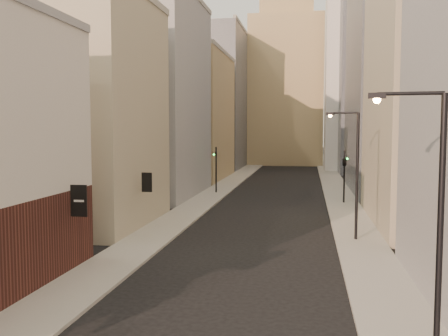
% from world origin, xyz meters
% --- Properties ---
extents(sidewalk_left, '(3.00, 140.00, 0.15)m').
position_xyz_m(sidewalk_left, '(-6.50, 55.00, 0.07)').
color(sidewalk_left, '#99968D').
rests_on(sidewalk_left, ground).
extents(sidewalk_right, '(3.00, 140.00, 0.15)m').
position_xyz_m(sidewalk_right, '(6.50, 55.00, 0.07)').
color(sidewalk_right, '#99968D').
rests_on(sidewalk_right, ground).
extents(left_bldg_beige, '(8.00, 12.00, 16.00)m').
position_xyz_m(left_bldg_beige, '(-12.00, 26.00, 8.00)').
color(left_bldg_beige, tan).
rests_on(left_bldg_beige, ground).
extents(left_bldg_grey, '(8.00, 16.00, 20.00)m').
position_xyz_m(left_bldg_grey, '(-12.00, 42.00, 10.00)').
color(left_bldg_grey, gray).
rests_on(left_bldg_grey, ground).
extents(left_bldg_tan, '(8.00, 18.00, 17.00)m').
position_xyz_m(left_bldg_tan, '(-12.00, 60.00, 8.50)').
color(left_bldg_tan, tan).
rests_on(left_bldg_tan, ground).
extents(left_bldg_wingrid, '(8.00, 20.00, 24.00)m').
position_xyz_m(left_bldg_wingrid, '(-12.00, 80.00, 12.00)').
color(left_bldg_wingrid, gray).
rests_on(left_bldg_wingrid, ground).
extents(right_bldg_beige, '(8.00, 16.00, 20.00)m').
position_xyz_m(right_bldg_beige, '(12.00, 30.00, 10.00)').
color(right_bldg_beige, tan).
rests_on(right_bldg_beige, ground).
extents(right_bldg_wingrid, '(8.00, 20.00, 26.00)m').
position_xyz_m(right_bldg_wingrid, '(12.00, 50.00, 13.00)').
color(right_bldg_wingrid, gray).
rests_on(right_bldg_wingrid, ground).
extents(highrise, '(21.00, 23.00, 51.20)m').
position_xyz_m(highrise, '(18.00, 78.00, 25.66)').
color(highrise, gray).
rests_on(highrise, ground).
extents(clock_tower, '(14.00, 14.00, 44.90)m').
position_xyz_m(clock_tower, '(-1.00, 92.00, 17.63)').
color(clock_tower, tan).
rests_on(clock_tower, ground).
extents(white_tower, '(8.00, 8.00, 41.50)m').
position_xyz_m(white_tower, '(10.00, 78.00, 18.61)').
color(white_tower, silver).
rests_on(white_tower, ground).
extents(streetlamp_near, '(2.10, 0.36, 8.00)m').
position_xyz_m(streetlamp_near, '(6.70, 6.76, 4.57)').
color(streetlamp_near, black).
rests_on(streetlamp_near, ground).
extents(streetlamp_mid, '(1.99, 0.92, 7.99)m').
position_xyz_m(streetlamp_mid, '(6.06, 23.69, 4.56)').
color(streetlamp_mid, black).
rests_on(streetlamp_mid, ground).
extents(traffic_light_left, '(0.58, 0.49, 5.00)m').
position_xyz_m(traffic_light_left, '(-6.37, 44.43, 3.53)').
color(traffic_light_left, black).
rests_on(traffic_light_left, ground).
extents(traffic_light_right, '(0.80, 0.80, 5.00)m').
position_xyz_m(traffic_light_right, '(6.60, 39.18, 3.87)').
color(traffic_light_right, black).
rests_on(traffic_light_right, ground).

